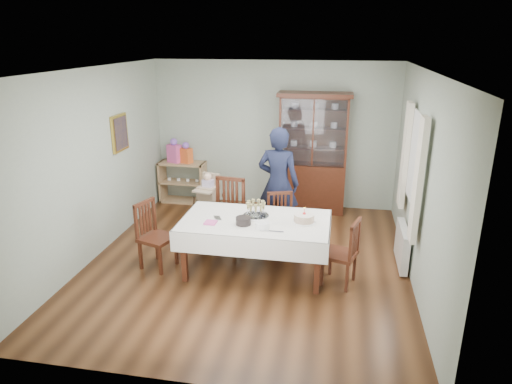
% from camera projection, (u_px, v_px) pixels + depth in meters
% --- Properties ---
extents(floor, '(5.00, 5.00, 0.00)m').
position_uv_depth(floor, '(248.00, 262.00, 6.61)').
color(floor, '#593319').
rests_on(floor, ground).
extents(room_shell, '(5.00, 5.00, 5.00)m').
position_uv_depth(room_shell, '(255.00, 139.00, 6.56)').
color(room_shell, '#9EAA99').
rests_on(room_shell, floor).
extents(dining_table, '(2.00, 1.15, 0.76)m').
position_uv_depth(dining_table, '(255.00, 245.00, 6.25)').
color(dining_table, '#451C11').
rests_on(dining_table, floor).
extents(china_cabinet, '(1.30, 0.48, 2.18)m').
position_uv_depth(china_cabinet, '(313.00, 152.00, 8.22)').
color(china_cabinet, '#451C11').
rests_on(china_cabinet, floor).
extents(sideboard, '(0.90, 0.38, 0.80)m').
position_uv_depth(sideboard, '(183.00, 182.00, 8.90)').
color(sideboard, tan).
rests_on(sideboard, floor).
extents(picture_frame, '(0.04, 0.48, 0.58)m').
position_uv_depth(picture_frame, '(120.00, 133.00, 7.20)').
color(picture_frame, gold).
rests_on(picture_frame, room_shell).
extents(window, '(0.04, 1.02, 1.22)m').
position_uv_depth(window, '(417.00, 160.00, 6.01)').
color(window, white).
rests_on(window, room_shell).
extents(curtain_left, '(0.07, 0.30, 1.55)m').
position_uv_depth(curtain_left, '(418.00, 181.00, 5.48)').
color(curtain_left, silver).
rests_on(curtain_left, room_shell).
extents(curtain_right, '(0.07, 0.30, 1.55)m').
position_uv_depth(curtain_right, '(405.00, 156.00, 6.63)').
color(curtain_right, silver).
rests_on(curtain_right, room_shell).
extents(radiator, '(0.10, 0.80, 0.55)m').
position_uv_depth(radiator, '(402.00, 246.00, 6.43)').
color(radiator, white).
rests_on(radiator, floor).
extents(chair_far_left, '(0.54, 0.54, 1.08)m').
position_uv_depth(chair_far_left, '(227.00, 229.00, 6.94)').
color(chair_far_left, '#451C11').
rests_on(chair_far_left, floor).
extents(chair_far_right, '(0.50, 0.50, 0.90)m').
position_uv_depth(chair_far_right, '(281.00, 235.00, 6.85)').
color(chair_far_right, '#451C11').
rests_on(chair_far_right, floor).
extents(chair_end_left, '(0.54, 0.54, 0.95)m').
position_uv_depth(chair_end_left, '(157.00, 248.00, 6.40)').
color(chair_end_left, '#451C11').
rests_on(chair_end_left, floor).
extents(chair_end_right, '(0.51, 0.51, 0.91)m').
position_uv_depth(chair_end_right, '(340.00, 265.00, 5.96)').
color(chair_end_right, '#451C11').
rests_on(chair_end_right, floor).
extents(woman, '(0.71, 0.51, 1.81)m').
position_uv_depth(woman, '(278.00, 184.00, 7.16)').
color(woman, black).
rests_on(woman, floor).
extents(high_chair, '(0.51, 0.51, 0.95)m').
position_uv_depth(high_chair, '(209.00, 206.00, 7.74)').
color(high_chair, black).
rests_on(high_chair, floor).
extents(champagne_tray, '(0.36, 0.36, 0.22)m').
position_uv_depth(champagne_tray, '(256.00, 212.00, 6.22)').
color(champagne_tray, silver).
rests_on(champagne_tray, dining_table).
extents(birthday_cake, '(0.31, 0.31, 0.21)m').
position_uv_depth(birthday_cake, '(304.00, 218.00, 6.03)').
color(birthday_cake, white).
rests_on(birthday_cake, dining_table).
extents(plate_stack_dark, '(0.23, 0.23, 0.10)m').
position_uv_depth(plate_stack_dark, '(243.00, 221.00, 5.97)').
color(plate_stack_dark, black).
rests_on(plate_stack_dark, dining_table).
extents(plate_stack_white, '(0.20, 0.20, 0.08)m').
position_uv_depth(plate_stack_white, '(262.00, 225.00, 5.86)').
color(plate_stack_white, white).
rests_on(plate_stack_white, dining_table).
extents(napkin_stack, '(0.16, 0.16, 0.02)m').
position_uv_depth(napkin_stack, '(211.00, 223.00, 6.01)').
color(napkin_stack, '#DE519D').
rests_on(napkin_stack, dining_table).
extents(cutlery, '(0.16, 0.19, 0.01)m').
position_uv_depth(cutlery, '(215.00, 218.00, 6.19)').
color(cutlery, silver).
rests_on(cutlery, dining_table).
extents(cake_knife, '(0.30, 0.03, 0.01)m').
position_uv_depth(cake_knife, '(272.00, 231.00, 5.76)').
color(cake_knife, silver).
rests_on(cake_knife, dining_table).
extents(gift_bag_pink, '(0.29, 0.25, 0.47)m').
position_uv_depth(gift_bag_pink, '(174.00, 152.00, 8.71)').
color(gift_bag_pink, '#DE519D').
rests_on(gift_bag_pink, sideboard).
extents(gift_bag_orange, '(0.26, 0.23, 0.40)m').
position_uv_depth(gift_bag_orange, '(186.00, 154.00, 8.68)').
color(gift_bag_orange, '#E05B23').
rests_on(gift_bag_orange, sideboard).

